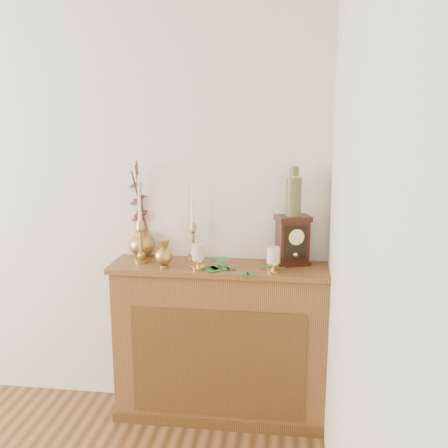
# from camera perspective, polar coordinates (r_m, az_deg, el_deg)

# --- Properties ---
(console_shelf) EXTENTS (1.24, 0.34, 0.93)m
(console_shelf) POSITION_cam_1_polar(r_m,az_deg,el_deg) (3.12, -0.37, -13.20)
(console_shelf) COLOR brown
(console_shelf) RESTS_ON ground
(candlestick_left) EXTENTS (0.08, 0.08, 0.50)m
(candlestick_left) POSITION_cam_1_polar(r_m,az_deg,el_deg) (2.98, -9.07, -1.13)
(candlestick_left) COLOR tan
(candlestick_left) RESTS_ON console_shelf
(candlestick_center) EXTENTS (0.07, 0.07, 0.44)m
(candlestick_center) POSITION_cam_1_polar(r_m,az_deg,el_deg) (3.02, -3.40, -1.20)
(candlestick_center) COLOR tan
(candlestick_center) RESTS_ON console_shelf
(bud_vase) EXTENTS (0.10, 0.10, 0.16)m
(bud_vase) POSITION_cam_1_polar(r_m,az_deg,el_deg) (2.88, -6.57, -3.28)
(bud_vase) COLOR tan
(bud_vase) RESTS_ON console_shelf
(ginger_jar) EXTENTS (0.23, 0.25, 0.57)m
(ginger_jar) POSITION_cam_1_polar(r_m,az_deg,el_deg) (3.13, -9.10, 1.22)
(ginger_jar) COLOR tan
(ginger_jar) RESTS_ON console_shelf
(pillar_candle_left) EXTENTS (0.08, 0.08, 0.15)m
(pillar_candle_left) POSITION_cam_1_polar(r_m,az_deg,el_deg) (2.85, -2.84, -3.39)
(pillar_candle_left) COLOR gold
(pillar_candle_left) RESTS_ON console_shelf
(pillar_candle_right) EXTENTS (0.08, 0.08, 0.15)m
(pillar_candle_right) POSITION_cam_1_polar(r_m,az_deg,el_deg) (2.80, 5.37, -3.73)
(pillar_candle_right) COLOR gold
(pillar_candle_right) RESTS_ON console_shelf
(ivy_garland) EXTENTS (0.43, 0.17, 0.08)m
(ivy_garland) POSITION_cam_1_polar(r_m,az_deg,el_deg) (2.84, 2.15, -4.84)
(ivy_garland) COLOR #245E24
(ivy_garland) RESTS_ON console_shelf
(mantel_clock) EXTENTS (0.22, 0.18, 0.28)m
(mantel_clock) POSITION_cam_1_polar(r_m,az_deg,el_deg) (2.94, 7.47, -1.82)
(mantel_clock) COLOR #36130A
(mantel_clock) RESTS_ON console_shelf
(ceramic_vase) EXTENTS (0.08, 0.08, 0.27)m
(ceramic_vase) POSITION_cam_1_polar(r_m,az_deg,el_deg) (2.89, 7.60, 3.28)
(ceramic_vase) COLOR #183125
(ceramic_vase) RESTS_ON mantel_clock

